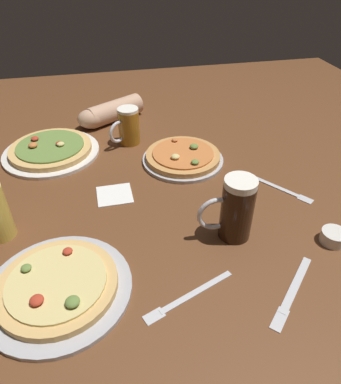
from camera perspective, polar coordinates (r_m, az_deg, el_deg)
name	(u,v)px	position (r m, az deg, el deg)	size (l,w,h in m)	color
ground_plane	(170,201)	(1.06, 0.00, -1.51)	(2.40, 2.40, 0.03)	brown
pizza_plate_near	(58,287)	(0.83, -17.77, -14.38)	(0.32, 0.32, 0.05)	#B2B2B7
pizza_plate_far	(51,150)	(1.32, -18.79, 6.47)	(0.33, 0.33, 0.05)	silver
pizza_plate_side	(183,157)	(1.21, 2.02, 5.67)	(0.28, 0.28, 0.05)	#B2B2B7
beer_mug_dark	(235,209)	(0.89, 10.44, -2.77)	(0.14, 0.08, 0.17)	black
beer_mug_pale	(128,127)	(1.31, -6.90, 10.48)	(0.12, 0.10, 0.14)	#9E6619
ramekin_sauce	(334,237)	(0.99, 24.90, -6.60)	(0.07, 0.07, 0.03)	silver
napkin_folded	(115,194)	(1.07, -9.05, -0.38)	(0.10, 0.10, 0.01)	white
fork_left	(279,188)	(1.14, 17.16, 0.68)	(0.15, 0.19, 0.01)	silver
knife_right	(292,291)	(0.85, 19.14, -14.94)	(0.18, 0.17, 0.01)	silver
fork_spare	(188,296)	(0.80, 2.82, -16.54)	(0.22, 0.10, 0.01)	silver
diner_arm	(109,113)	(1.49, -10.00, 12.53)	(0.27, 0.20, 0.08)	tan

